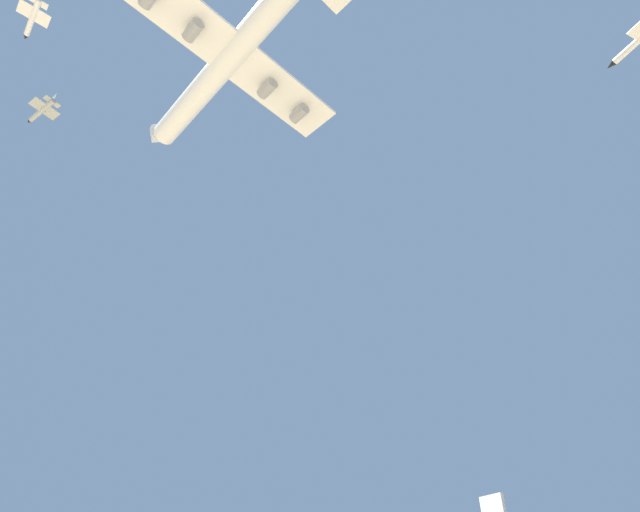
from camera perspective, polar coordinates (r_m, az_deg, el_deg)
The scene contains 3 objects.
carrier_jet at distance 132.16m, azimuth -10.21°, elevation 22.00°, with size 78.17×60.43×18.77m.
chase_jet_lead at distance 180.47m, azimuth -29.65°, elevation 14.52°, with size 15.32×8.78×4.00m.
chase_jet_right_wing at distance 170.28m, azimuth -30.48°, elevation 22.81°, with size 15.22×8.15×4.00m.
Camera 1 is at (-61.09, 92.06, 3.03)m, focal length 27.47 mm.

